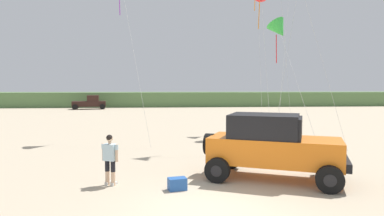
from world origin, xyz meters
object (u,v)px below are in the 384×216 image
(person_watching, at_px, (110,157))
(cooler_box, at_px, (177,184))
(distant_pickup, at_px, (90,103))
(kite_white_parafoil, at_px, (279,30))
(jeep, at_px, (272,145))

(person_watching, bearing_deg, cooler_box, -17.69)
(distant_pickup, xyz_separation_m, kite_white_parafoil, (17.24, -29.66, 5.65))
(jeep, bearing_deg, kite_white_parafoil, 69.60)
(person_watching, bearing_deg, jeep, 2.77)
(jeep, xyz_separation_m, cooler_box, (-3.33, -0.95, -1.01))
(person_watching, distance_m, kite_white_parafoil, 13.45)
(cooler_box, height_order, kite_white_parafoil, kite_white_parafoil)
(jeep, xyz_separation_m, kite_white_parafoil, (3.12, 8.39, 5.38))
(jeep, distance_m, distant_pickup, 40.58)
(jeep, height_order, kite_white_parafoil, kite_white_parafoil)
(distant_pickup, distance_m, kite_white_parafoil, 34.77)
(cooler_box, xyz_separation_m, kite_white_parafoil, (6.45, 9.34, 6.39))
(cooler_box, distance_m, kite_white_parafoil, 13.03)
(cooler_box, height_order, distant_pickup, distant_pickup)
(cooler_box, xyz_separation_m, distant_pickup, (-10.79, 39.00, 0.75))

